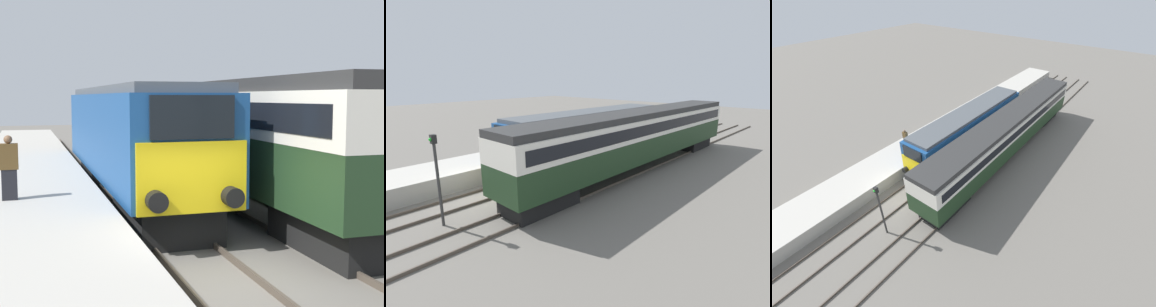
{
  "view_description": "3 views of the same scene",
  "coord_description": "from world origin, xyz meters",
  "views": [
    {
      "loc": [
        -3.43,
        -9.19,
        3.52
      ],
      "look_at": [
        0.0,
        1.73,
        2.31
      ],
      "focal_mm": 50.0,
      "sensor_mm": 36.0,
      "label": 1
    },
    {
      "loc": [
        13.88,
        -7.24,
        6.2
      ],
      "look_at": [
        1.7,
        5.73,
        1.6
      ],
      "focal_mm": 28.0,
      "sensor_mm": 36.0,
      "label": 2
    },
    {
      "loc": [
        12.24,
        -8.29,
        13.94
      ],
      "look_at": [
        1.7,
        5.73,
        1.6
      ],
      "focal_mm": 24.0,
      "sensor_mm": 36.0,
      "label": 3
    }
  ],
  "objects": [
    {
      "name": "ground_plane",
      "position": [
        0.0,
        0.0,
        0.0
      ],
      "size": [
        120.0,
        120.0,
        0.0
      ],
      "primitive_type": "plane",
      "color": "slate"
    },
    {
      "name": "signal_post",
      "position": [
        1.7,
        -2.69,
        2.35
      ],
      "size": [
        0.24,
        0.28,
        3.96
      ],
      "color": "#333333",
      "rests_on": "ground_plane"
    },
    {
      "name": "person_on_platform",
      "position": [
        -3.82,
        4.29,
        1.81
      ],
      "size": [
        0.44,
        0.26,
        1.57
      ],
      "color": "black",
      "rests_on": "platform_left"
    },
    {
      "name": "platform_left",
      "position": [
        -3.3,
        8.0,
        0.52
      ],
      "size": [
        3.5,
        50.0,
        1.04
      ],
      "color": "#B7B2A8",
      "rests_on": "ground_plane"
    },
    {
      "name": "locomotive",
      "position": [
        0.0,
        8.79,
        2.16
      ],
      "size": [
        2.7,
        14.63,
        3.85
      ],
      "color": "black",
      "rests_on": "ground_plane"
    },
    {
      "name": "rails_far_track",
      "position": [
        3.4,
        5.0,
        0.07
      ],
      "size": [
        1.5,
        60.0,
        0.14
      ],
      "color": "#4C4238",
      "rests_on": "ground_plane"
    },
    {
      "name": "rails_near_track",
      "position": [
        0.0,
        5.0,
        0.07
      ],
      "size": [
        1.51,
        60.0,
        0.14
      ],
      "color": "#4C4238",
      "rests_on": "ground_plane"
    },
    {
      "name": "passenger_carriage",
      "position": [
        3.4,
        10.03,
        2.46
      ],
      "size": [
        2.75,
        21.95,
        4.01
      ],
      "color": "black",
      "rests_on": "ground_plane"
    }
  ]
}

